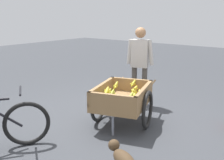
% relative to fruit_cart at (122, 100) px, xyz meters
% --- Properties ---
extents(ground_plane, '(24.00, 24.00, 0.00)m').
position_rel_fruit_cart_xyz_m(ground_plane, '(-0.02, -0.39, -0.44)').
color(ground_plane, '#3D3F44').
extents(fruit_cart, '(1.80, 1.23, 0.72)m').
position_rel_fruit_cart_xyz_m(fruit_cart, '(0.00, 0.00, 0.00)').
color(fruit_cart, '#937047').
rests_on(fruit_cart, ground).
extents(vendor_person, '(0.29, 0.55, 1.60)m').
position_rel_fruit_cart_xyz_m(vendor_person, '(-1.09, -0.35, 0.52)').
color(vendor_person, '#4C4742').
rests_on(vendor_person, ground).
extents(dog, '(0.37, 0.62, 0.40)m').
position_rel_fruit_cart_xyz_m(dog, '(1.29, 0.94, -0.17)').
color(dog, '#4C3823').
rests_on(dog, ground).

